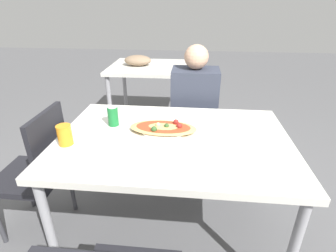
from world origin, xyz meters
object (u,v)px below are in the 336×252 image
at_px(dining_table, 173,147).
at_px(pizza_main, 163,128).
at_px(chair_side_left, 38,168).
at_px(drink_glass, 65,135).
at_px(chair_far_seated, 193,120).
at_px(person_seated, 194,105).
at_px(soda_can, 113,116).

distance_m(dining_table, pizza_main, 0.13).
distance_m(chair_side_left, pizza_main, 0.85).
bearing_deg(dining_table, drink_glass, -166.45).
height_order(chair_far_seated, person_seated, person_seated).
relative_size(chair_side_left, person_seated, 0.76).
distance_m(chair_side_left, soda_can, 0.59).
relative_size(pizza_main, drink_glass, 3.62).
xyz_separation_m(chair_side_left, pizza_main, (0.80, 0.11, 0.27)).
xyz_separation_m(chair_far_seated, person_seated, (-0.00, -0.12, 0.19)).
bearing_deg(person_seated, drink_glass, 49.51).
height_order(chair_far_seated, pizza_main, chair_far_seated).
bearing_deg(person_seated, chair_far_seated, -90.00).
bearing_deg(pizza_main, chair_side_left, -171.91).
distance_m(chair_side_left, person_seated, 1.23).
bearing_deg(chair_side_left, dining_table, -86.93).
height_order(person_seated, drink_glass, person_seated).
height_order(soda_can, drink_glass, soda_can).
relative_size(person_seated, soda_can, 9.27).
height_order(chair_side_left, soda_can, chair_side_left).
distance_m(pizza_main, drink_glass, 0.56).
height_order(dining_table, chair_side_left, chair_side_left).
xyz_separation_m(soda_can, drink_glass, (-0.19, -0.26, -0.01)).
bearing_deg(pizza_main, person_seated, 73.43).
relative_size(dining_table, chair_far_seated, 1.53).
bearing_deg(drink_glass, chair_far_seated, 53.19).
xyz_separation_m(chair_far_seated, drink_glass, (-0.70, -0.94, 0.31)).
height_order(chair_side_left, drink_glass, chair_side_left).
relative_size(dining_table, pizza_main, 3.28).
bearing_deg(chair_far_seated, soda_can, 52.94).
bearing_deg(chair_side_left, soda_can, -70.21).
distance_m(chair_far_seated, drink_glass, 1.21).
bearing_deg(drink_glass, soda_can, 53.86).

